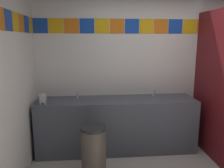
{
  "coord_description": "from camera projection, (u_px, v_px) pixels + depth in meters",
  "views": [
    {
      "loc": [
        -1.17,
        -2.1,
        1.81
      ],
      "look_at": [
        -0.87,
        1.09,
        1.17
      ],
      "focal_mm": 36.55,
      "sensor_mm": 36.0,
      "label": 1
    }
  ],
  "objects": [
    {
      "name": "trash_bin",
      "position": [
        94.0,
        151.0,
        3.0
      ],
      "size": [
        0.33,
        0.33,
        0.69
      ],
      "color": "brown",
      "rests_on": "ground_plane"
    },
    {
      "name": "faucet_right",
      "position": [
        154.0,
        94.0,
        3.76
      ],
      "size": [
        0.04,
        0.1,
        0.14
      ],
      "color": "silver",
      "rests_on": "vanity_counter"
    },
    {
      "name": "soap_dispenser",
      "position": [
        43.0,
        99.0,
        3.34
      ],
      "size": [
        0.09,
        0.09,
        0.16
      ],
      "color": "#B7BABF",
      "rests_on": "vanity_counter"
    },
    {
      "name": "wall_back",
      "position": [
        159.0,
        61.0,
        3.91
      ],
      "size": [
        4.14,
        0.09,
        2.85
      ],
      "color": "white",
      "rests_on": "ground_plane"
    },
    {
      "name": "faucet_left",
      "position": [
        77.0,
        96.0,
        3.65
      ],
      "size": [
        0.04,
        0.1,
        0.14
      ],
      "color": "silver",
      "rests_on": "vanity_counter"
    },
    {
      "name": "vanity_counter",
      "position": [
        117.0,
        124.0,
        3.71
      ],
      "size": [
        2.51,
        0.59,
        0.85
      ],
      "color": "#4C515B",
      "rests_on": "ground_plane"
    }
  ]
}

